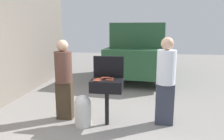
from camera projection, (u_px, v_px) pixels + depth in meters
name	position (u px, v px, depth m)	size (l,w,h in m)	color
ground_plane	(97.00, 130.00, 4.11)	(24.00, 24.00, 0.00)	gray
bbq_grill	(107.00, 87.00, 4.21)	(0.60, 0.44, 0.91)	black
grill_lid_open	(109.00, 67.00, 4.35)	(0.60, 0.05, 0.42)	black
hot_dog_0	(97.00, 79.00, 4.15)	(0.03, 0.03, 0.13)	#AD4228
hot_dog_1	(110.00, 78.00, 4.24)	(0.03, 0.03, 0.13)	#AD4228
hot_dog_2	(96.00, 81.00, 4.04)	(0.03, 0.03, 0.13)	#C6593D
hot_dog_3	(98.00, 80.00, 4.08)	(0.03, 0.03, 0.13)	#B74C33
hot_dog_4	(110.00, 80.00, 4.08)	(0.03, 0.03, 0.13)	#AD4228
hot_dog_5	(107.00, 78.00, 4.30)	(0.03, 0.03, 0.13)	#AD4228
hot_dog_6	(104.00, 78.00, 4.28)	(0.03, 0.03, 0.13)	#C6593D
hot_dog_7	(100.00, 79.00, 4.21)	(0.03, 0.03, 0.13)	#AD4228
propane_tank	(83.00, 110.00, 4.25)	(0.32, 0.32, 0.62)	silver
person_left	(64.00, 77.00, 4.47)	(0.35, 0.35, 1.65)	#3F3323
person_right	(166.00, 78.00, 4.21)	(0.36, 0.36, 1.71)	#333847
parked_minivan	(141.00, 50.00, 8.43)	(2.41, 4.58, 2.02)	#234C2D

